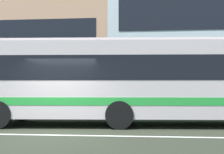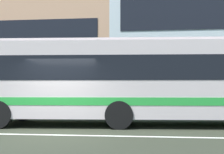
% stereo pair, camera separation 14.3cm
% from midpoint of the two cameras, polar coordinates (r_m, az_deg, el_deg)
% --- Properties ---
extents(ground_plane, '(160.00, 160.00, 0.00)m').
position_cam_midpoint_polar(ground_plane, '(8.79, -13.53, -11.78)').
color(ground_plane, '#2D3124').
extents(lane_centre_line, '(60.00, 0.16, 0.01)m').
position_cam_midpoint_polar(lane_centre_line, '(8.79, -13.53, -11.76)').
color(lane_centre_line, silver).
rests_on(lane_centre_line, ground_plane).
extents(hedge_row_far, '(21.69, 1.10, 1.02)m').
position_cam_midpoint_polar(hedge_row_far, '(14.83, 8.25, -5.97)').
color(hedge_row_far, '#235621').
rests_on(hedge_row_far, ground_plane).
extents(apartment_block_left, '(21.85, 10.25, 9.78)m').
position_cam_midpoint_polar(apartment_block_left, '(28.24, -22.64, 4.82)').
color(apartment_block_left, tan).
rests_on(apartment_block_left, ground_plane).
extents(transit_bus, '(12.34, 3.27, 3.28)m').
position_cam_midpoint_polar(transit_bus, '(10.82, 5.23, -0.43)').
color(transit_bus, beige).
rests_on(transit_bus, ground_plane).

